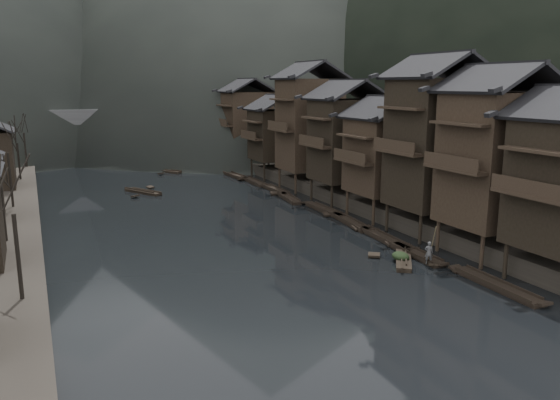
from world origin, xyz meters
TOP-DOWN VIEW (x-y plane):
  - water at (0.00, 0.00)m, footprint 300.00×300.00m
  - right_bank at (35.00, 40.00)m, footprint 40.00×200.00m
  - stilt_houses at (17.28, 18.88)m, footprint 9.00×67.60m
  - bare_trees at (-17.00, 23.53)m, footprint 3.98×73.82m
  - moored_sampans at (12.05, 23.81)m, footprint 2.86×69.25m
  - midriver_boats at (0.03, 42.81)m, footprint 10.36×20.71m
  - stone_bridge at (-0.00, 72.00)m, footprint 40.00×6.00m
  - hero_sampan at (9.96, 0.19)m, footprint 3.89×4.84m
  - cargo_heap at (9.82, 0.39)m, footprint 1.18×1.54m
  - boatman at (11.07, -1.32)m, footprint 0.75×0.67m
  - bamboo_pole at (11.27, -1.32)m, footprint 1.17×2.12m

SIDE VIEW (x-z plane):
  - water at x=0.00m, z-range 0.00..0.00m
  - midriver_boats at x=0.03m, z-range -0.02..0.43m
  - hero_sampan at x=9.96m, z-range -0.02..0.42m
  - moored_sampans at x=12.05m, z-range -0.03..0.44m
  - cargo_heap at x=9.82m, z-range 0.44..1.15m
  - right_bank at x=35.00m, z-range 0.00..1.80m
  - boatman at x=11.07m, z-range 0.44..2.16m
  - bamboo_pole at x=11.27m, z-range 2.16..6.25m
  - stone_bridge at x=0.00m, z-range 0.61..9.61m
  - bare_trees at x=-17.00m, z-range 2.69..10.65m
  - stilt_houses at x=17.28m, z-range 0.80..17.16m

